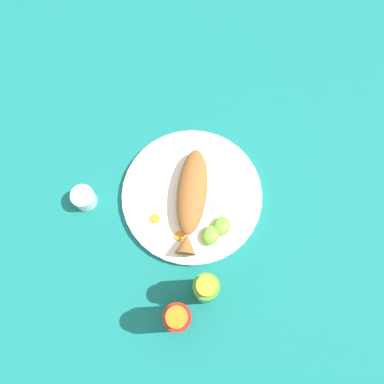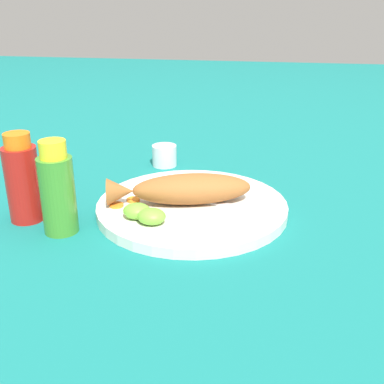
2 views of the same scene
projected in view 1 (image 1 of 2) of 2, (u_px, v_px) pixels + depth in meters
The scene contains 13 objects.
ground_plane at pixel (192, 197), 1.03m from camera, with size 4.00×4.00×0.00m, color #146B66.
main_plate at pixel (192, 196), 1.02m from camera, with size 0.33×0.33×0.02m, color silver.
fried_fish at pixel (191, 197), 0.98m from camera, with size 0.25×0.12×0.05m.
fork_near at pixel (209, 165), 1.03m from camera, with size 0.18×0.04×0.00m.
fork_far at pixel (224, 177), 1.02m from camera, with size 0.19×0.04×0.00m.
carrot_slice_near at pixel (155, 218), 0.99m from camera, with size 0.02×0.02×0.00m, color orange.
carrot_slice_mid at pixel (180, 236), 0.98m from camera, with size 0.02×0.02×0.00m, color orange.
carrot_slice_far at pixel (187, 249), 0.97m from camera, with size 0.02×0.02×0.00m, color orange.
lime_wedge_main at pixel (211, 235), 0.97m from camera, with size 0.05×0.04×0.02m, color #6BB233.
lime_wedge_side at pixel (222, 226), 0.97m from camera, with size 0.05×0.04×0.03m, color #6BB233.
hot_sauce_bottle_red at pixel (178, 318), 0.88m from camera, with size 0.06×0.06×0.15m.
hot_sauce_bottle_green at pixel (206, 288), 0.89m from camera, with size 0.05×0.05×0.15m.
salt_cup at pixel (84, 198), 1.00m from camera, with size 0.05×0.05×0.05m.
Camera 1 is at (-0.27, -0.10, 0.98)m, focal length 40.00 mm.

